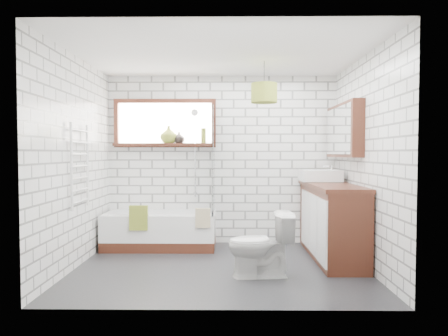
{
  "coord_description": "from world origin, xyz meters",
  "views": [
    {
      "loc": [
        0.1,
        -4.69,
        1.36
      ],
      "look_at": [
        0.04,
        0.25,
        1.17
      ],
      "focal_mm": 32.0,
      "sensor_mm": 36.0,
      "label": 1
    }
  ],
  "objects_px": {
    "basin": "(320,175)",
    "bathtub": "(160,230)",
    "vanity": "(331,220)",
    "toilet": "(260,244)",
    "pendant": "(264,93)"
  },
  "relations": [
    {
      "from": "basin",
      "to": "bathtub",
      "type": "bearing_deg",
      "value": 177.15
    },
    {
      "from": "bathtub",
      "to": "basin",
      "type": "bearing_deg",
      "value": -2.85
    },
    {
      "from": "bathtub",
      "to": "vanity",
      "type": "xyz_separation_m",
      "value": [
        2.3,
        -0.51,
        0.23
      ]
    },
    {
      "from": "basin",
      "to": "vanity",
      "type": "bearing_deg",
      "value": -81.41
    },
    {
      "from": "vanity",
      "to": "basin",
      "type": "height_order",
      "value": "basin"
    },
    {
      "from": "vanity",
      "to": "toilet",
      "type": "height_order",
      "value": "vanity"
    },
    {
      "from": "bathtub",
      "to": "vanity",
      "type": "bearing_deg",
      "value": -12.47
    },
    {
      "from": "bathtub",
      "to": "pendant",
      "type": "bearing_deg",
      "value": -24.78
    },
    {
      "from": "toilet",
      "to": "bathtub",
      "type": "bearing_deg",
      "value": -139.96
    },
    {
      "from": "pendant",
      "to": "basin",
      "type": "bearing_deg",
      "value": 33.27
    },
    {
      "from": "toilet",
      "to": "pendant",
      "type": "xyz_separation_m",
      "value": [
        0.1,
        0.66,
        1.75
      ]
    },
    {
      "from": "bathtub",
      "to": "pendant",
      "type": "distance_m",
      "value": 2.42
    },
    {
      "from": "bathtub",
      "to": "basin",
      "type": "relative_size",
      "value": 2.94
    },
    {
      "from": "vanity",
      "to": "basin",
      "type": "distance_m",
      "value": 0.69
    },
    {
      "from": "basin",
      "to": "toilet",
      "type": "relative_size",
      "value": 0.75
    }
  ]
}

